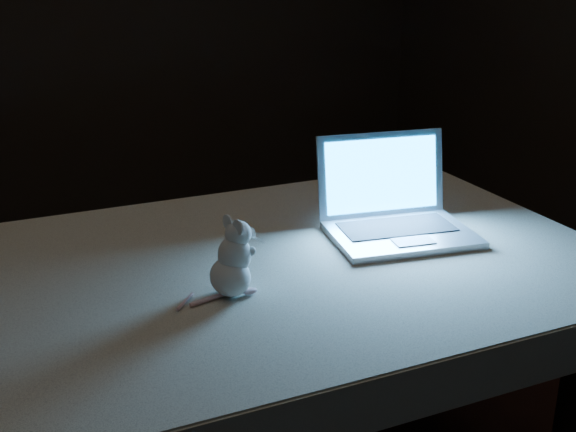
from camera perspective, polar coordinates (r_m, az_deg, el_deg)
table at (r=1.87m, az=-0.79°, el=-14.48°), size 1.48×1.00×0.77m
tablecloth at (r=1.67m, az=-0.57°, el=-5.64°), size 1.63×1.17×0.11m
laptop at (r=1.78m, az=9.14°, el=1.78°), size 0.40×0.37×0.24m
plush_mouse at (r=1.49m, az=-4.64°, el=-3.30°), size 0.14×0.14×0.17m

